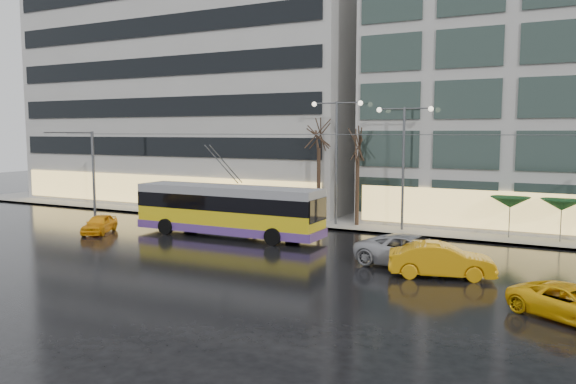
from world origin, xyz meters
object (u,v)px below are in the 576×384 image
Objects in this scene: street_lamp_near at (336,145)px; trolleybus at (228,212)px; taxi_a at (99,224)px; bus_shelter at (218,193)px.

trolleybus is at bearing -124.60° from street_lamp_near.
taxi_a is (-13.44, -10.13, -5.35)m from street_lamp_near.
taxi_a is at bearing -160.35° from trolleybus.
trolleybus is 9.15m from taxi_a.
bus_shelter is at bearing 128.35° from trolleybus.
trolleybus is 8.88m from bus_shelter.
taxi_a is at bearing -106.98° from bus_shelter.
taxi_a is at bearing -143.00° from street_lamp_near.
bus_shelter is (-5.50, 6.96, 0.30)m from trolleybus.
street_lamp_near is (4.88, 7.07, 4.33)m from trolleybus.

